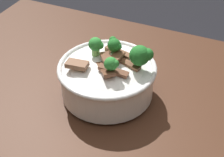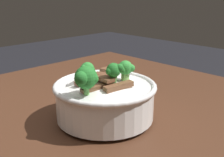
{
  "view_description": "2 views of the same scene",
  "coord_description": "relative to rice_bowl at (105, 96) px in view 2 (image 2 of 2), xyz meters",
  "views": [
    {
      "loc": [
        0.13,
        -0.49,
        1.38
      ],
      "look_at": [
        -0.14,
        0.11,
        0.85
      ],
      "focal_mm": 54.0,
      "sensor_mm": 36.0,
      "label": 1
    },
    {
      "loc": [
        0.27,
        0.52,
        1.12
      ],
      "look_at": [
        -0.18,
        0.06,
        0.91
      ],
      "focal_mm": 44.49,
      "sensor_mm": 36.0,
      "label": 2
    }
  ],
  "objects": [
    {
      "name": "rice_bowl",
      "position": [
        0.0,
        0.0,
        0.0
      ],
      "size": [
        0.24,
        0.24,
        0.15
      ],
      "color": "white",
      "rests_on": "dining_table"
    }
  ]
}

